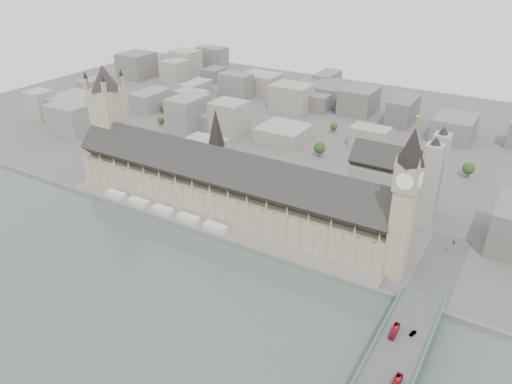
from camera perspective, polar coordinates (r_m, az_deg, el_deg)
The scene contains 16 objects.
ground at distance 379.34m, azimuth -5.24°, elevation -3.64°, with size 900.00×900.00×0.00m, color #595651.
river_thames at distance 292.08m, azimuth -25.37°, elevation -17.82°, with size 600.00×600.00×0.00m, color #47544A.
embankment_wall at distance 368.43m, azimuth -6.61°, elevation -4.47°, with size 600.00×1.50×3.00m, color gray.
river_terrace at distance 373.72m, azimuth -5.92°, elevation -4.01°, with size 270.00×15.00×2.00m, color gray.
terrace_tents at distance 394.97m, azimuth -10.59°, elevation -2.01°, with size 118.00×7.00×4.00m.
palace_of_westminster at distance 382.34m, azimuth -3.67°, elevation 0.58°, with size 265.00×40.73×55.44m.
elizabeth_tower at distance 306.47m, azimuth 16.69°, elevation -0.37°, with size 17.00×17.00×107.50m.
victoria_tower at distance 449.64m, azimuth -16.45°, elevation 8.18°, with size 30.00×30.00×100.00m.
central_tower at distance 377.96m, azimuth -4.55°, elevation 6.07°, with size 13.00×13.00×48.00m.
westminster_abbey at distance 402.63m, azimuth 15.76°, elevation 1.36°, with size 68.00×36.00×64.00m.
city_skyline_inland at distance 569.46m, azimuth 9.31°, elevation 9.07°, with size 720.00×360.00×38.00m, color gray, non-canonical shape.
park_trees at distance 424.08m, azimuth -1.68°, elevation 1.17°, with size 110.00×30.00×15.00m, color #244619, non-canonical shape.
red_bus_north at distance 277.83m, azimuth 15.54°, elevation -15.06°, with size 2.85×12.18×3.39m, color maroon.
red_bus_south at distance 252.98m, azimuth 15.72°, elevation -20.31°, with size 2.86×12.21×3.40m, color #A41414.
car_silver at distance 280.56m, azimuth 17.49°, elevation -15.14°, with size 1.66×4.77×1.57m, color gray.
car_approach at distance 361.32m, azimuth 21.65°, elevation -5.40°, with size 1.78×4.37×1.27m, color gray.
Camera 1 is at (195.47, -260.03, 195.12)m, focal length 35.00 mm.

